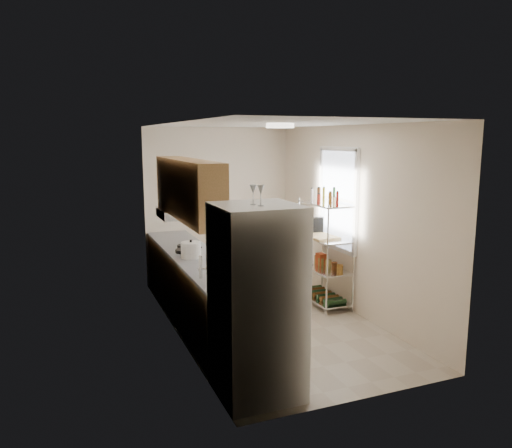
{
  "coord_description": "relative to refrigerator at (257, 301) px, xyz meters",
  "views": [
    {
      "loc": [
        -2.54,
        -5.86,
        2.43
      ],
      "look_at": [
        -0.09,
        0.25,
        1.29
      ],
      "focal_mm": 35.0,
      "sensor_mm": 36.0,
      "label": 1
    }
  ],
  "objects": [
    {
      "name": "frying_pan_small",
      "position": [
        -0.06,
        2.58,
        0.0
      ],
      "size": [
        0.25,
        0.25,
        0.04
      ],
      "primitive_type": "cylinder",
      "rotation": [
        0.0,
        0.0,
        0.27
      ],
      "color": "black",
      "rests_on": "counter_run"
    },
    {
      "name": "room",
      "position": [
        0.87,
        1.71,
        0.38
      ],
      "size": [
        2.52,
        4.42,
        2.62
      ],
      "color": "#B6A994",
      "rests_on": "ground"
    },
    {
      "name": "rice_cooker",
      "position": [
        -0.12,
        1.97,
        0.09
      ],
      "size": [
        0.26,
        0.26,
        0.21
      ],
      "primitive_type": "cylinder",
      "color": "white",
      "rests_on": "counter_run"
    },
    {
      "name": "upper_cabinets",
      "position": [
        -0.18,
        1.81,
        0.89
      ],
      "size": [
        0.33,
        2.2,
        0.72
      ],
      "primitive_type": "cube",
      "color": "#B8824E",
      "rests_on": "room"
    },
    {
      "name": "counter_run",
      "position": [
        -0.05,
        2.15,
        -0.46
      ],
      "size": [
        0.63,
        3.51,
        0.9
      ],
      "color": "#B8824E",
      "rests_on": "ground"
    },
    {
      "name": "refrigerator",
      "position": [
        0.0,
        0.0,
        0.0
      ],
      "size": [
        0.75,
        0.75,
        1.83
      ],
      "primitive_type": "cube",
      "color": "white",
      "rests_on": "ground"
    },
    {
      "name": "storage_bag",
      "position": [
        1.91,
        2.2,
        -0.27
      ],
      "size": [
        0.11,
        0.15,
        0.17
      ],
      "primitive_type": "cube",
      "rotation": [
        0.0,
        0.0,
        0.01
      ],
      "color": "#953012",
      "rests_on": "bakers_rack"
    },
    {
      "name": "range_hood",
      "position": [
        -0.13,
        2.61,
        0.47
      ],
      "size": [
        0.5,
        0.6,
        0.12
      ],
      "primitive_type": "cube",
      "color": "#B7BABC",
      "rests_on": "room"
    },
    {
      "name": "espresso_machine",
      "position": [
        1.9,
        2.34,
        0.23
      ],
      "size": [
        0.2,
        0.26,
        0.27
      ],
      "primitive_type": "cube",
      "rotation": [
        0.0,
        0.0,
        -0.21
      ],
      "color": "black",
      "rests_on": "bakers_rack"
    },
    {
      "name": "wine_glass_a",
      "position": [
        -0.01,
        -0.11,
        1.01
      ],
      "size": [
        0.07,
        0.07,
        0.19
      ],
      "primitive_type": null,
      "color": "silver",
      "rests_on": "refrigerator"
    },
    {
      "name": "cutting_board",
      "position": [
        1.8,
        2.01,
        0.11
      ],
      "size": [
        0.4,
        0.5,
        0.03
      ],
      "primitive_type": "cube",
      "rotation": [
        0.0,
        0.0,
        0.05
      ],
      "color": "tan",
      "rests_on": "bakers_rack"
    },
    {
      "name": "frying_pan_large",
      "position": [
        -0.12,
        2.3,
        0.01
      ],
      "size": [
        0.33,
        0.33,
        0.04
      ],
      "primitive_type": "cylinder",
      "rotation": [
        0.0,
        0.0,
        0.39
      ],
      "color": "black",
      "rests_on": "counter_run"
    },
    {
      "name": "bakers_rack",
      "position": [
        1.88,
        2.01,
        0.19
      ],
      "size": [
        0.45,
        0.9,
        1.73
      ],
      "color": "silver",
      "rests_on": "ground"
    },
    {
      "name": "wine_glass_b",
      "position": [
        -0.04,
        -0.01,
        1.01
      ],
      "size": [
        0.06,
        0.06,
        0.18
      ],
      "primitive_type": null,
      "color": "silver",
      "rests_on": "refrigerator"
    },
    {
      "name": "window",
      "position": [
        2.1,
        2.06,
        0.63
      ],
      "size": [
        0.06,
        1.0,
        1.46
      ],
      "primitive_type": "cube",
      "color": "white",
      "rests_on": "room"
    },
    {
      "name": "ceiling_dome",
      "position": [
        0.87,
        1.41,
        1.65
      ],
      "size": [
        0.34,
        0.34,
        0.05
      ],
      "primitive_type": "cylinder",
      "color": "white",
      "rests_on": "room"
    }
  ]
}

